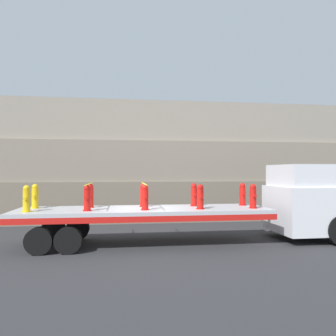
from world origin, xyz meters
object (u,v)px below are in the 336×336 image
(truck_cab, at_px, (310,202))
(fire_hydrant_yellow_near_0, at_px, (27,199))
(flatbed_trailer, at_px, (126,216))
(fire_hydrant_red_far_2, at_px, (143,195))
(fire_hydrant_red_near_2, at_px, (145,198))
(fire_hydrant_red_far_4, at_px, (243,194))
(fire_hydrant_red_near_4, at_px, (253,196))
(fire_hydrant_red_near_1, at_px, (87,198))
(fire_hydrant_red_far_3, at_px, (194,195))
(fire_hydrant_yellow_far_0, at_px, (35,196))
(fire_hydrant_red_far_1, at_px, (90,196))
(fire_hydrant_red_near_3, at_px, (200,197))

(truck_cab, height_order, fire_hydrant_yellow_near_0, truck_cab)
(truck_cab, relative_size, flatbed_trailer, 0.32)
(truck_cab, height_order, fire_hydrant_red_far_2, truck_cab)
(fire_hydrant_red_near_2, relative_size, fire_hydrant_red_far_4, 1.00)
(fire_hydrant_red_far_2, xyz_separation_m, fire_hydrant_red_near_4, (3.94, -1.06, 0.00))
(flatbed_trailer, distance_m, fire_hydrant_red_near_4, 4.69)
(truck_cab, height_order, flatbed_trailer, truck_cab)
(fire_hydrant_red_near_1, relative_size, fire_hydrant_red_far_4, 1.00)
(fire_hydrant_red_near_2, bearing_deg, flatbed_trailer, 141.75)
(fire_hydrant_red_near_1, height_order, fire_hydrant_red_far_3, same)
(fire_hydrant_yellow_near_0, xyz_separation_m, fire_hydrant_red_far_3, (5.90, 1.06, 0.00))
(fire_hydrant_red_far_2, bearing_deg, fire_hydrant_red_far_3, 0.00)
(fire_hydrant_red_near_1, xyz_separation_m, fire_hydrant_red_near_2, (1.97, 0.00, 0.00))
(truck_cab, relative_size, fire_hydrant_yellow_near_0, 3.27)
(fire_hydrant_yellow_near_0, bearing_deg, fire_hydrant_red_far_3, 10.14)
(truck_cab, height_order, fire_hydrant_yellow_far_0, truck_cab)
(fire_hydrant_red_near_2, bearing_deg, fire_hydrant_red_far_3, 28.22)
(truck_cab, height_order, fire_hydrant_red_far_3, truck_cab)
(truck_cab, distance_m, fire_hydrant_red_far_1, 8.49)
(fire_hydrant_red_far_1, xyz_separation_m, fire_hydrant_red_far_4, (5.90, 0.00, 0.00))
(fire_hydrant_red_near_2, xyz_separation_m, fire_hydrant_red_far_2, (0.00, 1.06, 0.00))
(fire_hydrant_red_far_2, distance_m, fire_hydrant_red_far_4, 3.94)
(fire_hydrant_red_far_2, bearing_deg, fire_hydrant_yellow_far_0, 180.00)
(fire_hydrant_red_near_3, distance_m, fire_hydrant_red_far_3, 1.06)
(fire_hydrant_red_near_1, bearing_deg, flatbed_trailer, 22.14)
(fire_hydrant_red_near_3, bearing_deg, fire_hydrant_yellow_near_0, 180.00)
(fire_hydrant_yellow_near_0, distance_m, fire_hydrant_red_far_2, 4.08)
(fire_hydrant_red_near_1, bearing_deg, fire_hydrant_red_far_3, 15.02)
(truck_cab, xyz_separation_m, fire_hydrant_yellow_near_0, (-10.44, -0.53, 0.27))
(fire_hydrant_red_far_3, distance_m, fire_hydrant_red_near_4, 2.23)
(fire_hydrant_yellow_near_0, xyz_separation_m, fire_hydrant_red_far_1, (1.97, 1.06, 0.00))
(fire_hydrant_red_far_1, xyz_separation_m, fire_hydrant_red_near_4, (5.90, -1.06, 0.00))
(fire_hydrant_yellow_far_0, height_order, fire_hydrant_red_near_3, same)
(fire_hydrant_yellow_far_0, bearing_deg, fire_hydrant_red_near_4, -7.64)
(truck_cab, relative_size, fire_hydrant_red_far_2, 3.27)
(flatbed_trailer, height_order, fire_hydrant_red_near_2, fire_hydrant_red_near_2)
(fire_hydrant_yellow_far_0, xyz_separation_m, fire_hydrant_red_near_1, (1.97, -1.06, 0.00))
(flatbed_trailer, height_order, fire_hydrant_red_far_3, fire_hydrant_red_far_3)
(flatbed_trailer, relative_size, fire_hydrant_red_far_2, 10.23)
(truck_cab, distance_m, fire_hydrant_red_near_2, 6.53)
(fire_hydrant_red_near_2, bearing_deg, fire_hydrant_red_near_1, 180.00)
(fire_hydrant_red_far_1, distance_m, fire_hydrant_red_near_3, 4.08)
(fire_hydrant_red_near_1, xyz_separation_m, fire_hydrant_red_near_4, (5.90, 0.00, 0.00))
(fire_hydrant_red_far_1, distance_m, fire_hydrant_red_far_4, 5.90)
(truck_cab, height_order, fire_hydrant_red_near_1, truck_cab)
(flatbed_trailer, relative_size, fire_hydrant_red_near_2, 10.23)
(fire_hydrant_yellow_far_0, xyz_separation_m, fire_hydrant_red_far_3, (5.90, 0.00, 0.00))
(flatbed_trailer, bearing_deg, fire_hydrant_red_near_1, -157.86)
(fire_hydrant_yellow_far_0, xyz_separation_m, fire_hydrant_red_far_1, (1.97, 0.00, 0.00))
(fire_hydrant_yellow_near_0, relative_size, fire_hydrant_red_far_1, 1.00)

